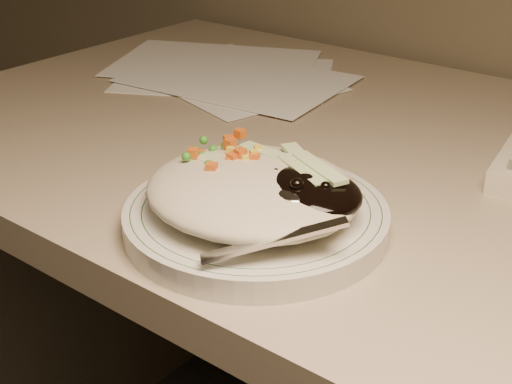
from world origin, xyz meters
The scene contains 5 objects.
desk centered at (0.00, 1.38, 0.54)m, with size 1.40×0.70×0.74m.
plate centered at (-0.10, 1.16, 0.75)m, with size 0.24×0.24×0.02m, color silver.
plate_rim centered at (-0.10, 1.16, 0.76)m, with size 0.22×0.22×0.00m.
meal centered at (-0.10, 1.16, 0.78)m, with size 0.21×0.19×0.05m.
papers centered at (-0.42, 1.49, 0.74)m, with size 0.42×0.35×0.00m.
Camera 1 is at (0.24, 0.72, 1.05)m, focal length 50.00 mm.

